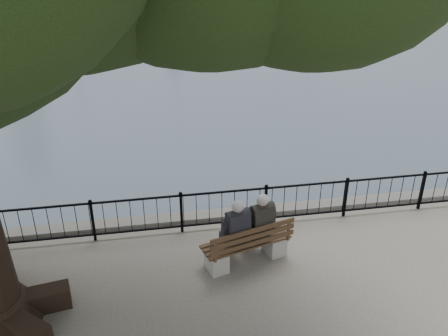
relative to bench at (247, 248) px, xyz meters
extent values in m
cube|color=#4F4D47|center=(-0.27, 1.86, -0.86)|extent=(200.00, 0.40, 1.20)
cube|color=black|center=(-0.27, 1.36, 0.62)|extent=(22.00, 0.04, 0.04)
cube|color=black|center=(-0.27, 1.36, -0.21)|extent=(22.00, 0.04, 0.04)
cube|color=gray|center=(-0.68, -0.15, -0.13)|extent=(0.49, 0.57, 0.44)
cube|color=gray|center=(0.66, 0.23, -0.13)|extent=(0.49, 0.57, 0.44)
cube|color=#362415|center=(-0.01, 0.04, 0.13)|extent=(2.00, 1.04, 0.04)
cube|color=#362415|center=(0.07, -0.24, 0.45)|extent=(1.87, 0.56, 0.43)
cube|color=black|center=(-0.26, -0.02, 0.26)|extent=(0.46, 0.41, 0.26)
cube|color=black|center=(-0.23, -0.13, 0.66)|extent=(0.52, 0.38, 0.64)
sphere|color=tan|center=(-0.24, -0.09, 1.11)|extent=(0.25, 0.25, 0.25)
ellipsoid|color=#A19B9C|center=(-0.23, -0.12, 1.15)|extent=(0.26, 0.26, 0.22)
cube|color=black|center=(-0.35, 0.28, -0.11)|extent=(0.46, 0.55, 0.48)
cube|color=black|center=(0.28, 0.14, 0.26)|extent=(0.46, 0.41, 0.26)
cube|color=black|center=(0.32, 0.02, 0.66)|extent=(0.52, 0.38, 0.64)
sphere|color=tan|center=(0.30, 0.06, 1.11)|extent=(0.25, 0.25, 0.25)
ellipsoid|color=#A19B9C|center=(0.31, 0.04, 1.15)|extent=(0.26, 0.26, 0.22)
cube|color=black|center=(0.20, 0.44, -0.11)|extent=(0.46, 0.55, 0.48)
cube|color=silver|center=(-5.81, 23.63, -1.26)|extent=(2.69, 4.80, 0.51)
cube|color=silver|center=(-5.81, 23.63, -0.76)|extent=(1.49, 2.09, 0.39)
cube|color=silver|center=(10.76, 27.52, -1.26)|extent=(2.56, 6.05, 0.65)
cube|color=silver|center=(10.76, 27.52, -0.76)|extent=(1.57, 2.55, 0.49)
cube|color=silver|center=(0.78, 28.68, -1.26)|extent=(1.97, 4.99, 0.54)
cube|color=silver|center=(0.78, 28.68, -0.76)|extent=(1.24, 2.09, 0.40)
cube|color=silver|center=(10.51, 35.18, -1.26)|extent=(2.94, 6.18, 0.66)
cube|color=silver|center=(10.51, 35.18, -0.76)|extent=(1.72, 2.64, 0.50)
cube|color=silver|center=(-7.59, 39.05, -1.26)|extent=(1.46, 4.68, 0.51)
cube|color=silver|center=(-7.59, 39.05, -0.76)|extent=(1.01, 1.92, 0.39)
camera|label=1|loc=(-1.94, -8.39, 6.42)|focal=40.00mm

